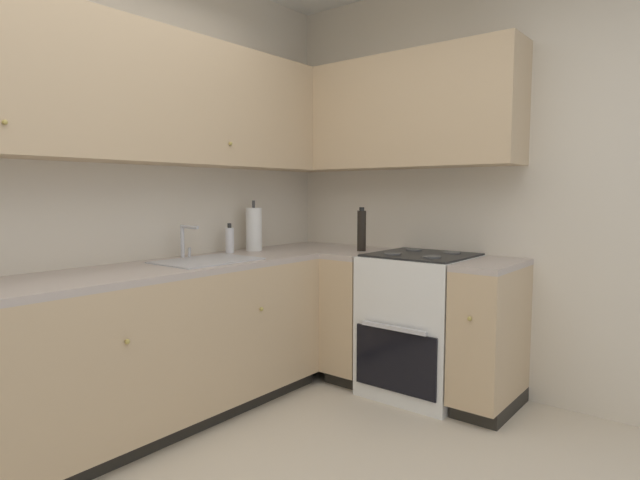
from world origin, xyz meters
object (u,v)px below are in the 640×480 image
at_px(paper_towel_roll, 254,229).
at_px(oil_bottle, 362,230).
at_px(soap_bottle, 230,240).
at_px(oven_range, 421,323).

bearing_deg(paper_towel_roll, oil_bottle, -53.24).
bearing_deg(soap_bottle, oil_bottle, -43.48).
bearing_deg(oil_bottle, soap_bottle, 136.52).
relative_size(oven_range, oil_bottle, 3.46).
height_order(paper_towel_roll, oil_bottle, paper_towel_roll).
distance_m(soap_bottle, paper_towel_roll, 0.21).
xyz_separation_m(soap_bottle, paper_towel_roll, (0.20, -0.02, 0.06)).
xyz_separation_m(soap_bottle, oil_bottle, (0.65, -0.61, 0.05)).
bearing_deg(oven_range, oil_bottle, 92.40).
relative_size(soap_bottle, paper_towel_roll, 0.56).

